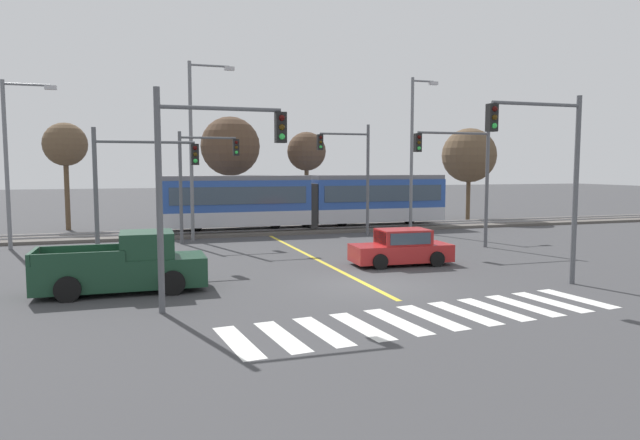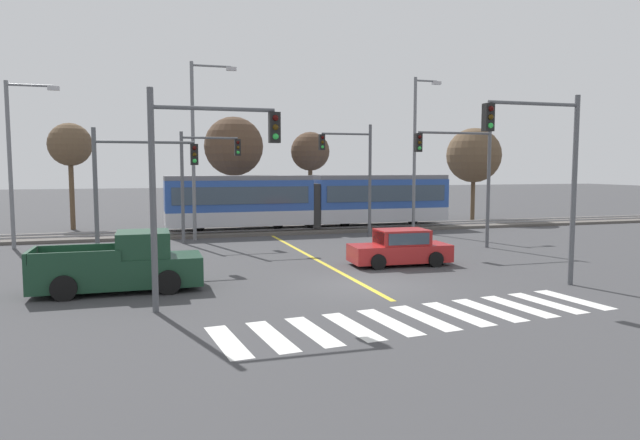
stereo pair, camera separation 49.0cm
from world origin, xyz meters
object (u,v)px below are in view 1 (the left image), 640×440
street_lamp_centre (195,140)px  bare_tree_far_east (469,156)px  pickup_truck (126,267)px  street_lamp_east (414,147)px  sedan_crossing (401,248)px  street_lamp_west (12,153)px  bare_tree_west (230,147)px  traffic_light_far_right (352,165)px  light_rail_tram (309,199)px  traffic_light_far_left (201,170)px  traffic_light_mid_right (463,167)px  bare_tree_east (307,152)px  bare_tree_far_west (65,145)px  traffic_light_mid_left (134,176)px  traffic_light_near_right (549,160)px  traffic_light_near_left (203,167)px

street_lamp_centre → bare_tree_far_east: size_ratio=1.39×
pickup_truck → street_lamp_east: bearing=37.0°
sedan_crossing → street_lamp_west: street_lamp_west is taller
bare_tree_west → traffic_light_far_right: bearing=-53.5°
light_rail_tram → traffic_light_far_left: bearing=-151.4°
light_rail_tram → traffic_light_mid_right: traffic_light_mid_right is taller
sedan_crossing → traffic_light_far_left: size_ratio=0.71×
pickup_truck → bare_tree_west: bare_tree_west is taller
light_rail_tram → bare_tree_east: 6.42m
traffic_light_mid_right → bare_tree_east: size_ratio=0.92×
bare_tree_far_west → bare_tree_east: (16.42, 0.04, -0.30)m
street_lamp_west → bare_tree_far_west: street_lamp_west is taller
sedan_crossing → traffic_light_far_right: 10.53m
bare_tree_east → sedan_crossing: bearing=-94.5°
traffic_light_far_right → bare_tree_east: 9.26m
bare_tree_west → light_rail_tram: bearing=-43.2°
traffic_light_mid_left → bare_tree_east: (12.21, 15.80, 1.47)m
traffic_light_near_right → street_lamp_west: street_lamp_west is taller
sedan_crossing → bare_tree_west: (-4.34, 17.77, 4.84)m
street_lamp_east → bare_tree_far_west: (-21.11, 7.96, 0.14)m
street_lamp_centre → bare_tree_east: street_lamp_centre is taller
traffic_light_near_right → bare_tree_far_east: bare_tree_far_east is taller
street_lamp_east → bare_tree_far_east: size_ratio=1.36×
light_rail_tram → bare_tree_far_west: bare_tree_far_west is taller
street_lamp_centre → bare_tree_far_west: 11.01m
traffic_light_mid_left → street_lamp_west: (-5.75, 6.95, 1.05)m
traffic_light_near_right → street_lamp_east: street_lamp_east is taller
pickup_truck → traffic_light_mid_left: (0.32, 5.15, 2.93)m
traffic_light_mid_left → traffic_light_near_right: traffic_light_near_right is taller
street_lamp_east → street_lamp_west: bearing=-177.8°
traffic_light_near_left → traffic_light_far_right: size_ratio=0.95×
traffic_light_near_right → street_lamp_east: 16.87m
light_rail_tram → bare_tree_west: 6.99m
traffic_light_far_left → bare_tree_far_west: bearing=129.3°
street_lamp_west → bare_tree_far_east: (30.64, 7.01, 0.21)m
sedan_crossing → bare_tree_west: size_ratio=0.56×
sedan_crossing → street_lamp_west: (-16.46, 10.14, 4.13)m
traffic_light_near_left → street_lamp_east: street_lamp_east is taller
light_rail_tram → street_lamp_centre: (-7.47, -2.71, 3.57)m
bare_tree_far_west → bare_tree_far_east: (29.09, -1.80, -0.51)m
traffic_light_near_right → street_lamp_west: (-19.28, 15.64, 0.46)m
sedan_crossing → traffic_light_mid_left: 11.59m
pickup_truck → traffic_light_far_left: traffic_light_far_left is taller
street_lamp_west → bare_tree_far_east: 31.43m
sedan_crossing → traffic_light_far_left: (-7.27, 9.61, 3.30)m
traffic_light_mid_left → street_lamp_centre: 8.60m
pickup_truck → bare_tree_far_east: 31.91m
street_lamp_east → traffic_light_near_right: bearing=-101.5°
bare_tree_far_west → traffic_light_mid_left: bearing=-75.1°
sedan_crossing → pickup_truck: bearing=-169.9°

